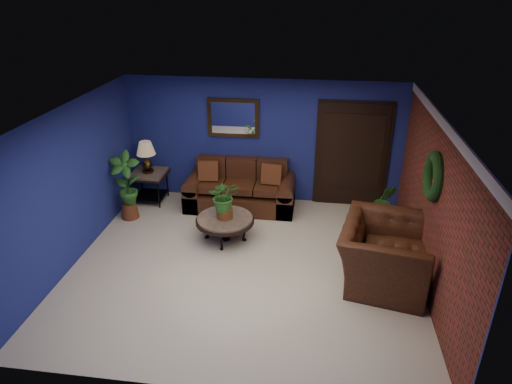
# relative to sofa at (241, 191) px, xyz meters

# --- Properties ---
(floor) EXTENTS (5.50, 5.50, 0.00)m
(floor) POSITION_rel_sofa_xyz_m (0.41, -2.08, -0.32)
(floor) COLOR beige
(floor) RESTS_ON ground
(wall_back) EXTENTS (5.50, 0.04, 2.50)m
(wall_back) POSITION_rel_sofa_xyz_m (0.41, 0.42, 0.93)
(wall_back) COLOR navy
(wall_back) RESTS_ON ground
(wall_left) EXTENTS (0.04, 5.00, 2.50)m
(wall_left) POSITION_rel_sofa_xyz_m (-2.34, -2.08, 0.93)
(wall_left) COLOR navy
(wall_left) RESTS_ON ground
(wall_right_brick) EXTENTS (0.04, 5.00, 2.50)m
(wall_right_brick) POSITION_rel_sofa_xyz_m (3.16, -2.08, 0.93)
(wall_right_brick) COLOR maroon
(wall_right_brick) RESTS_ON ground
(ceiling) EXTENTS (5.50, 5.00, 0.02)m
(ceiling) POSITION_rel_sofa_xyz_m (0.41, -2.08, 2.18)
(ceiling) COLOR silver
(ceiling) RESTS_ON wall_back
(crown_molding) EXTENTS (0.03, 5.00, 0.14)m
(crown_molding) POSITION_rel_sofa_xyz_m (3.13, -2.08, 2.11)
(crown_molding) COLOR white
(crown_molding) RESTS_ON wall_right_brick
(wall_mirror) EXTENTS (1.02, 0.06, 0.77)m
(wall_mirror) POSITION_rel_sofa_xyz_m (-0.19, 0.38, 1.40)
(wall_mirror) COLOR #422D12
(wall_mirror) RESTS_ON wall_back
(closet_door) EXTENTS (1.44, 0.06, 2.18)m
(closet_door) POSITION_rel_sofa_xyz_m (2.16, 0.39, 0.73)
(closet_door) COLOR black
(closet_door) RESTS_ON wall_back
(wreath) EXTENTS (0.16, 0.72, 0.72)m
(wreath) POSITION_rel_sofa_xyz_m (3.10, -2.03, 1.38)
(wreath) COLOR black
(wreath) RESTS_ON wall_right_brick
(sofa) EXTENTS (2.15, 0.93, 0.97)m
(sofa) POSITION_rel_sofa_xyz_m (0.00, 0.00, 0.00)
(sofa) COLOR #462614
(sofa) RESTS_ON ground
(coffee_table) EXTENTS (1.02, 1.02, 0.44)m
(coffee_table) POSITION_rel_sofa_xyz_m (-0.06, -1.34, 0.06)
(coffee_table) COLOR #494440
(coffee_table) RESTS_ON ground
(end_table) EXTENTS (0.71, 0.71, 0.64)m
(end_table) POSITION_rel_sofa_xyz_m (-1.89, -0.03, 0.18)
(end_table) COLOR #494440
(end_table) RESTS_ON ground
(table_lamp) EXTENTS (0.38, 0.38, 0.62)m
(table_lamp) POSITION_rel_sofa_xyz_m (-1.89, -0.03, 0.73)
(table_lamp) COLOR #422D12
(table_lamp) RESTS_ON end_table
(side_chair) EXTENTS (0.45, 0.45, 0.96)m
(side_chair) POSITION_rel_sofa_xyz_m (0.47, 0.04, 0.22)
(side_chair) COLOR brown
(side_chair) RESTS_ON ground
(armchair) EXTENTS (1.55, 1.70, 0.95)m
(armchair) POSITION_rel_sofa_xyz_m (2.56, -2.19, 0.16)
(armchair) COLOR #462614
(armchair) RESTS_ON ground
(coffee_plant) EXTENTS (0.62, 0.57, 0.71)m
(coffee_plant) POSITION_rel_sofa_xyz_m (-0.06, -1.34, 0.51)
(coffee_plant) COLOR brown
(coffee_plant) RESTS_ON coffee_table
(floor_plant) EXTENTS (0.39, 0.32, 0.83)m
(floor_plant) POSITION_rel_sofa_xyz_m (2.76, -0.40, 0.12)
(floor_plant) COLOR brown
(floor_plant) RESTS_ON ground
(tall_plant) EXTENTS (0.61, 0.45, 1.33)m
(tall_plant) POSITION_rel_sofa_xyz_m (-2.04, -0.78, 0.39)
(tall_plant) COLOR brown
(tall_plant) RESTS_ON ground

